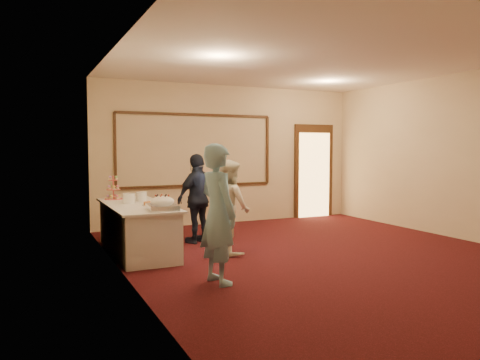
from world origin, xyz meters
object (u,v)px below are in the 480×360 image
at_px(buffet_table, 137,228).
at_px(man, 218,214).
at_px(woman, 230,207).
at_px(guest, 198,198).
at_px(plate_stack_a, 129,198).
at_px(cupcake_stand, 113,190).
at_px(plate_stack_b, 141,196).
at_px(pavlova_tray, 162,204).
at_px(tart, 152,204).

xyz_separation_m(buffet_table, man, (0.53, -2.08, 0.46)).
distance_m(woman, guest, 1.01).
bearing_deg(plate_stack_a, cupcake_stand, 99.09).
distance_m(buffet_table, plate_stack_a, 0.49).
bearing_deg(cupcake_stand, plate_stack_b, -52.11).
distance_m(plate_stack_a, plate_stack_b, 0.35).
height_order(plate_stack_b, woman, woman).
bearing_deg(pavlova_tray, plate_stack_a, 105.93).
bearing_deg(tart, plate_stack_b, 90.77).
height_order(plate_stack_a, man, man).
xyz_separation_m(buffet_table, woman, (1.31, -0.67, 0.35)).
xyz_separation_m(cupcake_stand, guest, (1.35, -0.52, -0.15)).
bearing_deg(man, cupcake_stand, 5.07).
bearing_deg(man, plate_stack_b, -0.55).
bearing_deg(plate_stack_a, woman, -29.43).
bearing_deg(woman, man, 148.95).
relative_size(buffet_table, pavlova_tray, 3.87).
distance_m(cupcake_stand, plate_stack_b, 0.61).
bearing_deg(tart, man, -78.69).
relative_size(buffet_table, tart, 8.13).
bearing_deg(plate_stack_a, pavlova_tray, -74.07).
height_order(plate_stack_b, tart, plate_stack_b).
xyz_separation_m(pavlova_tray, plate_stack_b, (-0.02, 1.21, -0.01)).
height_order(pavlova_tray, man, man).
xyz_separation_m(cupcake_stand, woman, (1.52, -1.51, -0.19)).
distance_m(cupcake_stand, woman, 2.15).
relative_size(woman, guest, 0.95).
bearing_deg(buffet_table, plate_stack_a, 128.00).
distance_m(plate_stack_b, tart, 0.65).
distance_m(plate_stack_a, guest, 1.25).
distance_m(buffet_table, tart, 0.52).
relative_size(plate_stack_a, woman, 0.13).
xyz_separation_m(buffet_table, tart, (0.17, -0.28, 0.41)).
xyz_separation_m(plate_stack_b, tart, (0.01, -0.64, -0.05)).
relative_size(pavlova_tray, guest, 0.39).
bearing_deg(pavlova_tray, man, -74.23).
height_order(cupcake_stand, guest, guest).
bearing_deg(buffet_table, guest, 15.86).
bearing_deg(guest, woman, 76.14).
relative_size(cupcake_stand, plate_stack_a, 2.30).
bearing_deg(plate_stack_b, plate_stack_a, -136.12).
relative_size(pavlova_tray, woman, 0.41).
bearing_deg(cupcake_stand, guest, -21.09).
bearing_deg(woman, tart, 68.84).
bearing_deg(cupcake_stand, plate_stack_a, -80.91).
height_order(pavlova_tray, tart, pavlova_tray).
height_order(tart, woman, woman).
bearing_deg(plate_stack_b, pavlova_tray, -89.04).
bearing_deg(cupcake_stand, pavlova_tray, -76.95).
bearing_deg(pavlova_tray, buffet_table, 102.07).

